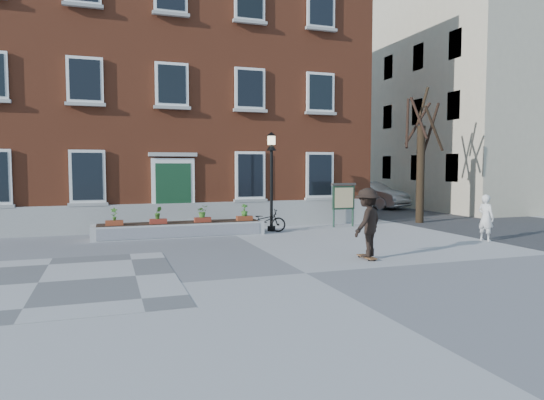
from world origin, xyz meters
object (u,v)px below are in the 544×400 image
object	(u,v)px
bicycle	(264,221)
parked_car	(370,195)
bystander	(486,218)
lamp_post	(271,167)
notice_board	(344,197)
skateboarder	(367,222)

from	to	relation	value
bicycle	parked_car	size ratio (longest dim) A/B	0.35
bystander	lamp_post	size ratio (longest dim) A/B	0.41
notice_board	skateboarder	bearing A→B (deg)	-111.97
parked_car	bystander	size ratio (longest dim) A/B	3.04
parked_car	notice_board	distance (m)	10.01
bicycle	bystander	xyz separation A→B (m)	(6.59, -4.55, 0.36)
lamp_post	skateboarder	world-z (taller)	lamp_post
bicycle	bystander	world-z (taller)	bystander
lamp_post	bicycle	bearing A→B (deg)	-145.88
skateboarder	bystander	bearing A→B (deg)	15.82
bicycle	bystander	size ratio (longest dim) A/B	1.06
bystander	lamp_post	world-z (taller)	lamp_post
parked_car	bystander	bearing A→B (deg)	-124.62
notice_board	skateboarder	distance (m)	7.17
bicycle	skateboarder	distance (m)	6.24
parked_car	lamp_post	xyz separation A→B (m)	(-9.29, -8.27, 1.73)
bicycle	lamp_post	xyz separation A→B (m)	(0.40, 0.27, 2.09)
notice_board	parked_car	bearing A→B (deg)	53.35
lamp_post	skateboarder	xyz separation A→B (m)	(0.64, -6.40, -1.51)
bystander	skateboarder	bearing A→B (deg)	93.80
bystander	notice_board	xyz separation A→B (m)	(-2.87, 5.07, 0.46)
parked_car	lamp_post	bearing A→B (deg)	-159.61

